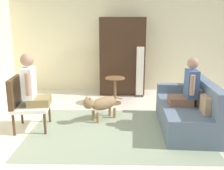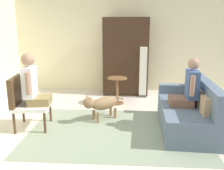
% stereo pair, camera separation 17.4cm
% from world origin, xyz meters
% --- Properties ---
extents(ground_plane, '(6.88, 6.88, 0.00)m').
position_xyz_m(ground_plane, '(0.00, 0.00, 0.00)').
color(ground_plane, beige).
extents(back_wall, '(6.34, 0.12, 2.61)m').
position_xyz_m(back_wall, '(0.00, 2.73, 1.30)').
color(back_wall, beige).
rests_on(back_wall, ground).
extents(area_rug, '(3.02, 2.16, 0.01)m').
position_xyz_m(area_rug, '(0.09, -0.22, 0.00)').
color(area_rug, gray).
rests_on(area_rug, ground).
extents(couch, '(0.95, 1.77, 0.87)m').
position_xyz_m(couch, '(1.38, -0.01, 0.31)').
color(couch, slate).
rests_on(couch, ground).
extents(armchair, '(0.69, 0.71, 0.95)m').
position_xyz_m(armchair, '(-1.56, -0.15, 0.54)').
color(armchair, '#4C331E').
rests_on(armchair, ground).
extents(person_on_couch, '(0.48, 0.54, 0.84)m').
position_xyz_m(person_on_couch, '(1.33, -0.03, 0.77)').
color(person_on_couch, brown).
extents(person_on_armchair, '(0.48, 0.55, 0.92)m').
position_xyz_m(person_on_armchair, '(-1.40, -0.13, 0.82)').
color(person_on_armchair, olive).
extents(round_end_table, '(0.46, 0.46, 0.63)m').
position_xyz_m(round_end_table, '(0.04, 1.36, 0.39)').
color(round_end_table, brown).
rests_on(round_end_table, ground).
extents(dog, '(0.75, 0.66, 0.54)m').
position_xyz_m(dog, '(-0.22, 0.30, 0.34)').
color(dog, olive).
rests_on(dog, ground).
extents(column_lamp, '(0.20, 0.20, 1.29)m').
position_xyz_m(column_lamp, '(0.66, 2.00, 0.64)').
color(column_lamp, '#4C4742').
rests_on(column_lamp, ground).
extents(armoire_cabinet, '(1.18, 0.56, 2.02)m').
position_xyz_m(armoire_cabinet, '(0.21, 2.32, 1.01)').
color(armoire_cabinet, '#382316').
rests_on(armoire_cabinet, ground).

